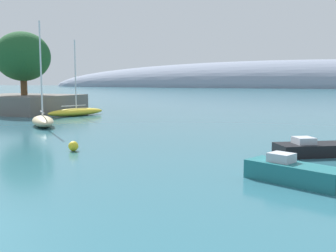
{
  "coord_description": "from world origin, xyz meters",
  "views": [
    {
      "loc": [
        10.92,
        -7.65,
        4.46
      ],
      "look_at": [
        0.19,
        20.03,
        1.05
      ],
      "focal_mm": 42.3,
      "sensor_mm": 36.0,
      "label": 1
    }
  ],
  "objects_px": {
    "sailboat_yellow_near_shore": "(76,112)",
    "motorboat_teal_outer": "(294,173)",
    "motorboat_black_alongside_breakwater": "(314,149)",
    "mooring_buoy_yellow": "(73,146)",
    "sailboat_sand_mid_mooring": "(43,120)",
    "tree_clump_shore": "(23,57)"
  },
  "relations": [
    {
      "from": "motorboat_black_alongside_breakwater",
      "to": "mooring_buoy_yellow",
      "type": "xyz_separation_m",
      "value": [
        -14.3,
        -3.93,
        -0.09
      ]
    },
    {
      "from": "tree_clump_shore",
      "to": "motorboat_black_alongside_breakwater",
      "type": "height_order",
      "value": "tree_clump_shore"
    },
    {
      "from": "sailboat_sand_mid_mooring",
      "to": "tree_clump_shore",
      "type": "bearing_deg",
      "value": -179.43
    },
    {
      "from": "sailboat_sand_mid_mooring",
      "to": "motorboat_black_alongside_breakwater",
      "type": "bearing_deg",
      "value": 30.17
    },
    {
      "from": "mooring_buoy_yellow",
      "to": "tree_clump_shore",
      "type": "bearing_deg",
      "value": 135.92
    },
    {
      "from": "tree_clump_shore",
      "to": "motorboat_teal_outer",
      "type": "xyz_separation_m",
      "value": [
        37.82,
        -26.61,
        -7.3
      ]
    },
    {
      "from": "sailboat_yellow_near_shore",
      "to": "motorboat_teal_outer",
      "type": "bearing_deg",
      "value": -110.17
    },
    {
      "from": "motorboat_teal_outer",
      "to": "motorboat_black_alongside_breakwater",
      "type": "bearing_deg",
      "value": -70.66
    },
    {
      "from": "motorboat_teal_outer",
      "to": "mooring_buoy_yellow",
      "type": "distance_m",
      "value": 13.99
    },
    {
      "from": "sailboat_yellow_near_shore",
      "to": "motorboat_black_alongside_breakwater",
      "type": "bearing_deg",
      "value": -100.31
    },
    {
      "from": "motorboat_black_alongside_breakwater",
      "to": "motorboat_teal_outer",
      "type": "distance_m",
      "value": 7.14
    },
    {
      "from": "tree_clump_shore",
      "to": "sailboat_sand_mid_mooring",
      "type": "height_order",
      "value": "tree_clump_shore"
    },
    {
      "from": "sailboat_yellow_near_shore",
      "to": "sailboat_sand_mid_mooring",
      "type": "bearing_deg",
      "value": -140.12
    },
    {
      "from": "tree_clump_shore",
      "to": "motorboat_black_alongside_breakwater",
      "type": "xyz_separation_m",
      "value": [
        38.49,
        -19.5,
        -7.36
      ]
    },
    {
      "from": "motorboat_black_alongside_breakwater",
      "to": "motorboat_teal_outer",
      "type": "relative_size",
      "value": 1.04
    },
    {
      "from": "tree_clump_shore",
      "to": "mooring_buoy_yellow",
      "type": "xyz_separation_m",
      "value": [
        24.2,
        -23.43,
        -7.45
      ]
    },
    {
      "from": "motorboat_black_alongside_breakwater",
      "to": "motorboat_teal_outer",
      "type": "xyz_separation_m",
      "value": [
        -0.68,
        -7.11,
        0.06
      ]
    },
    {
      "from": "motorboat_teal_outer",
      "to": "tree_clump_shore",
      "type": "bearing_deg",
      "value": -10.35
    },
    {
      "from": "sailboat_yellow_near_shore",
      "to": "tree_clump_shore",
      "type": "bearing_deg",
      "value": 100.6
    },
    {
      "from": "sailboat_yellow_near_shore",
      "to": "motorboat_teal_outer",
      "type": "distance_m",
      "value": 37.42
    },
    {
      "from": "sailboat_sand_mid_mooring",
      "to": "motorboat_teal_outer",
      "type": "bearing_deg",
      "value": 15.46
    },
    {
      "from": "sailboat_yellow_near_shore",
      "to": "sailboat_sand_mid_mooring",
      "type": "height_order",
      "value": "sailboat_sand_mid_mooring"
    }
  ]
}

